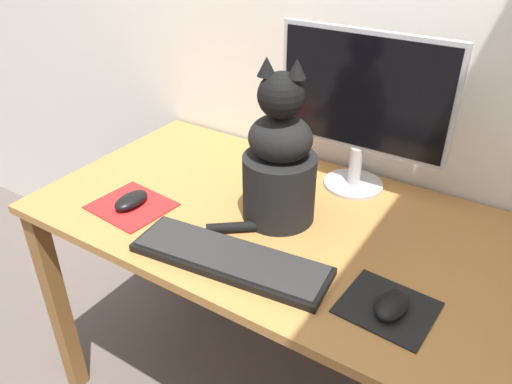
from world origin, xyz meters
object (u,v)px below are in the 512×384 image
keyboard (230,258)px  computer_mouse_left (131,200)px  monitor (362,103)px  computer_mouse_right (391,304)px  cat (280,163)px

keyboard → computer_mouse_left: computer_mouse_left is taller
monitor → computer_mouse_left: (-0.46, -0.43, -0.23)m
computer_mouse_right → cat: cat is taller
keyboard → cat: (-0.00, 0.22, 0.15)m
computer_mouse_right → cat: size_ratio=0.24×
monitor → cat: monitor is taller
monitor → computer_mouse_left: size_ratio=4.47×
computer_mouse_right → cat: 0.43m
keyboard → computer_mouse_left: (-0.36, 0.05, 0.01)m
computer_mouse_left → computer_mouse_right: computer_mouse_left is taller
monitor → keyboard: bearing=-101.7°
computer_mouse_left → computer_mouse_right: size_ratio=1.04×
computer_mouse_right → monitor: bearing=121.6°
computer_mouse_right → cat: (-0.37, 0.18, 0.14)m
computer_mouse_right → keyboard: bearing=-172.5°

